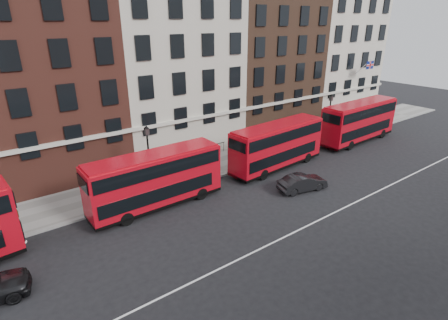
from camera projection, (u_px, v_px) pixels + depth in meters
ground at (292, 211)px, 25.50m from camera, size 120.00×120.00×0.00m
pavement at (210, 165)px, 33.28m from camera, size 80.00×5.00×0.15m
kerb at (226, 174)px, 31.42m from camera, size 80.00×0.30×0.16m
road_centre_line at (313, 223)px, 24.01m from camera, size 70.00×0.12×0.01m
building_terrace at (164, 49)px, 34.79m from camera, size 64.00×11.95×22.00m
bus_b at (155, 179)px, 25.29m from camera, size 10.07×2.54×4.22m
bus_c at (277, 145)px, 32.10m from camera, size 10.29×3.13×4.26m
bus_d at (359, 121)px, 39.11m from camera, size 10.91×2.98×4.55m
car_front at (303, 183)px, 28.37m from camera, size 4.35×2.33×1.36m
lamp_post_left at (149, 155)px, 27.56m from camera, size 0.44×0.44×5.33m
lamp_post_right at (329, 115)px, 38.81m from camera, size 0.44×0.44×5.33m
traffic_light at (373, 110)px, 43.48m from camera, size 0.25×0.45×3.27m
iron_railings at (198, 153)px, 34.70m from camera, size 6.60×0.06×1.00m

